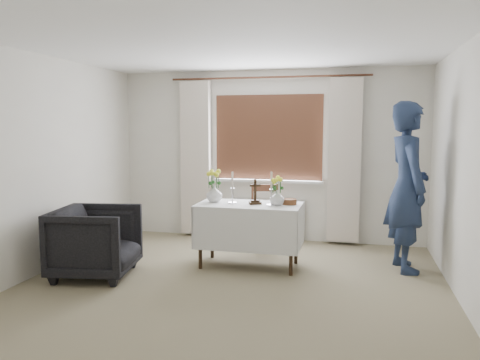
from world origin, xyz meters
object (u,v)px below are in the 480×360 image
object	(u,v)px
altar_table	(249,235)
wooden_chair	(266,217)
person	(407,187)
flower_vase_left	(214,194)
flower_vase_right	(277,198)
armchair	(96,242)
wooden_cross	(255,192)

from	to	relation	value
altar_table	wooden_chair	xyz separation A→B (m)	(0.05, 0.84, 0.06)
person	flower_vase_left	xyz separation A→B (m)	(-2.27, -0.26, -0.12)
flower_vase_left	flower_vase_right	size ratio (longest dim) A/B	1.16
flower_vase_left	armchair	bearing A→B (deg)	-144.35
wooden_cross	flower_vase_right	bearing A→B (deg)	-28.20
flower_vase_left	wooden_chair	bearing A→B (deg)	57.83
wooden_chair	flower_vase_right	bearing A→B (deg)	-86.75
person	flower_vase_right	world-z (taller)	person
altar_table	flower_vase_right	world-z (taller)	flower_vase_right
wooden_chair	wooden_cross	world-z (taller)	wooden_cross
wooden_cross	flower_vase_right	size ratio (longest dim) A/B	1.68
person	wooden_cross	world-z (taller)	person
altar_table	wooden_cross	size ratio (longest dim) A/B	4.14
altar_table	wooden_chair	world-z (taller)	wooden_chair
flower_vase_right	armchair	bearing A→B (deg)	-158.61
armchair	wooden_chair	bearing A→B (deg)	-54.68
person	altar_table	bearing A→B (deg)	86.70
person	flower_vase_right	size ratio (longest dim) A/B	11.09
altar_table	person	bearing A→B (deg)	9.65
altar_table	armchair	size ratio (longest dim) A/B	1.42
armchair	flower_vase_right	size ratio (longest dim) A/B	4.90
wooden_chair	flower_vase_left	size ratio (longest dim) A/B	4.29
armchair	flower_vase_left	world-z (taller)	flower_vase_left
wooden_chair	flower_vase_left	bearing A→B (deg)	-137.77
armchair	wooden_cross	bearing A→B (deg)	-74.04
armchair	flower_vase_right	xyz separation A→B (m)	(1.94, 0.76, 0.45)
armchair	person	xyz separation A→B (m)	(3.41, 1.08, 0.59)
wooden_chair	armchair	size ratio (longest dim) A/B	1.01
armchair	person	distance (m)	3.63
person	flower_vase_left	size ratio (longest dim) A/B	9.58
wooden_cross	wooden_chair	bearing A→B (deg)	68.32
armchair	flower_vase_right	distance (m)	2.13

